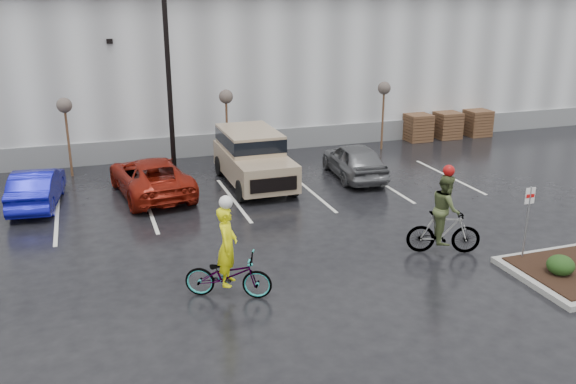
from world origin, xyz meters
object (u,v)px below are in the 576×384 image
object	(u,v)px
cyclist_hivis	(228,267)
sapling_west	(65,110)
lamppost	(166,32)
pallet_stack_a	(418,127)
car_red	(151,176)
cyclist_olive	(444,222)
car_grey	(354,160)
sapling_east	(384,92)
sapling_mid	(226,101)
car_blue	(37,187)
fire_lane_sign	(528,215)
suv_tan	(254,159)
pallet_stack_b	(447,125)
pallet_stack_c	(477,123)

from	to	relation	value
cyclist_hivis	sapling_west	bearing A→B (deg)	41.39
lamppost	sapling_west	world-z (taller)	lamppost
lamppost	pallet_stack_a	size ratio (longest dim) A/B	6.83
car_red	cyclist_olive	bearing A→B (deg)	125.05
car_grey	sapling_east	bearing A→B (deg)	-124.62
cyclist_hivis	cyclist_olive	bearing A→B (deg)	-59.82
sapling_mid	car_blue	xyz separation A→B (m)	(-7.62, -3.40, -2.06)
fire_lane_sign	cyclist_hivis	bearing A→B (deg)	175.23
pallet_stack_a	car_blue	distance (m)	18.16
cyclist_hivis	pallet_stack_a	bearing A→B (deg)	-19.75
car_blue	sapling_mid	bearing A→B (deg)	-149.52
lamppost	fire_lane_sign	xyz separation A→B (m)	(7.80, -11.80, -4.28)
fire_lane_sign	car_blue	size ratio (longest dim) A/B	0.55
fire_lane_sign	car_red	bearing A→B (deg)	133.99
sapling_mid	suv_tan	bearing A→B (deg)	-86.50
sapling_west	fire_lane_sign	xyz separation A→B (m)	(11.80, -12.80, -1.32)
pallet_stack_b	pallet_stack_a	bearing A→B (deg)	180.00
suv_tan	cyclist_olive	size ratio (longest dim) A/B	1.95
cyclist_hivis	lamppost	bearing A→B (deg)	22.82
pallet_stack_c	cyclist_hivis	bearing A→B (deg)	-141.27
cyclist_olive	pallet_stack_a	bearing A→B (deg)	-5.74
lamppost	cyclist_olive	size ratio (longest dim) A/B	3.53
car_red	car_blue	bearing A→B (deg)	-8.05
car_red	pallet_stack_b	bearing A→B (deg)	-171.01
cyclist_olive	car_red	bearing A→B (deg)	63.67
lamppost	pallet_stack_c	distance (m)	16.89
pallet_stack_a	sapling_mid	bearing A→B (deg)	-174.29
car_blue	cyclist_hivis	size ratio (longest dim) A/B	1.54
sapling_east	car_red	xyz separation A→B (m)	(-11.21, -3.46, -2.03)
cyclist_hivis	car_blue	bearing A→B (deg)	53.29
fire_lane_sign	cyclist_hivis	size ratio (longest dim) A/B	0.84
car_blue	cyclist_olive	bearing A→B (deg)	150.52
sapling_mid	sapling_east	size ratio (longest dim) A/B	1.00
car_grey	cyclist_olive	xyz separation A→B (m)	(-0.71, -7.65, 0.22)
car_red	sapling_west	bearing A→B (deg)	-58.35
lamppost	pallet_stack_c	world-z (taller)	lamppost
suv_tan	sapling_mid	bearing A→B (deg)	93.50
pallet_stack_a	car_grey	bearing A→B (deg)	-139.66
sapling_east	pallet_stack_c	bearing A→B (deg)	9.46
car_blue	car_red	size ratio (longest dim) A/B	0.80
pallet_stack_c	car_red	distance (m)	17.78
sapling_west	cyclist_olive	distance (m)	15.39
sapling_mid	car_grey	bearing A→B (deg)	-41.93
pallet_stack_a	sapling_east	bearing A→B (deg)	-158.20
pallet_stack_a	car_grey	xyz separation A→B (m)	(-5.71, -4.85, 0.04)
lamppost	fire_lane_sign	world-z (taller)	lamppost
lamppost	car_grey	size ratio (longest dim) A/B	2.20
car_blue	car_grey	world-z (taller)	car_grey
fire_lane_sign	cyclist_olive	size ratio (longest dim) A/B	0.84
fire_lane_sign	cyclist_olive	distance (m)	2.21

